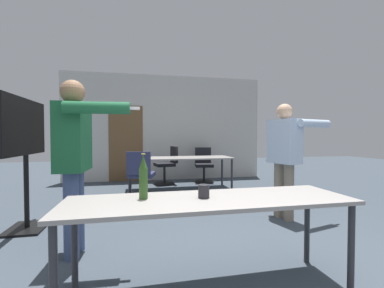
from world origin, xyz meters
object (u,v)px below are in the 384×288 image
Objects in this scene: office_chair_mid_tucked at (204,166)px; tv_screen at (25,146)px; office_chair_near_pushed at (167,166)px; person_near_casual at (285,150)px; beer_bottle at (143,177)px; drink_cup at (204,191)px; person_right_polo at (75,150)px; office_chair_far_left at (141,177)px.

tv_screen is at bearing 51.40° from office_chair_mid_tucked.
office_chair_near_pushed is (2.16, 2.84, -0.64)m from tv_screen.
person_near_casual reaches higher than beer_bottle.
drink_cup is at bearing -62.10° from person_near_casual.
person_right_polo is 2.34m from office_chair_far_left.
tv_screen is 1.82× the size of office_chair_far_left.
person_right_polo reaches higher than person_near_casual.
person_near_casual is 3.47m from office_chair_near_pushed.
office_chair_mid_tucked is 8.84× the size of drink_cup.
office_chair_far_left is at bearing 98.45° from drink_cup.
person_right_polo is 1.05m from beer_bottle.
office_chair_near_pushed is 4.62m from drink_cup.
person_near_casual is 1.77× the size of office_chair_near_pushed.
office_chair_near_pushed is 1.00m from office_chair_mid_tucked.
tv_screen is at bearing -109.09° from person_near_casual.
person_near_casual is 2.20m from drink_cup.
office_chair_mid_tucked is (1.68, 1.70, -0.02)m from office_chair_far_left.
person_near_casual is 2.51m from beer_bottle.
drink_cup is (0.45, -3.01, 0.35)m from office_chair_far_left.
drink_cup is at bearing -132.45° from tv_screen.
beer_bottle reaches higher than office_chair_far_left.
person_right_polo is at bearing 142.52° from drink_cup.
person_right_polo is 1.05× the size of person_near_casual.
person_near_casual is at bearing 42.33° from drink_cup.
office_chair_far_left is (-0.68, -1.59, -0.02)m from office_chair_near_pushed.
beer_bottle is 0.48m from drink_cup.
office_chair_near_pushed is 9.28× the size of drink_cup.
person_near_casual reaches higher than drink_cup.
person_near_casual is 1.85× the size of office_chair_mid_tucked.
drink_cup is at bearing -68.08° from office_chair_far_left.
tv_screen reaches higher than office_chair_mid_tucked.
office_chair_near_pushed is 2.74× the size of beer_bottle.
beer_bottle is (-0.70, -4.54, 0.44)m from office_chair_near_pushed.
person_near_casual reaches higher than office_chair_far_left.
office_chair_far_left is (0.68, 2.15, -0.63)m from person_right_polo.
office_chair_far_left is 2.67× the size of beer_bottle.
person_right_polo is 1.95× the size of office_chair_mid_tucked.
person_right_polo is at bearing 129.90° from beer_bottle.
person_right_polo reaches higher than office_chair_near_pushed.
person_right_polo is 2.81m from person_near_casual.
tv_screen is at bearing -126.29° from office_chair_far_left.
tv_screen is at bearing 137.55° from drink_cup.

